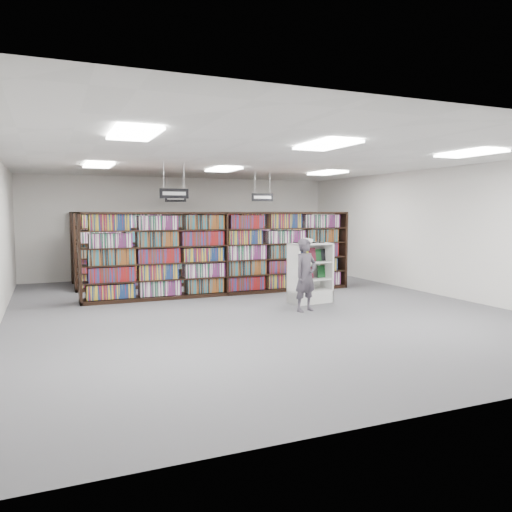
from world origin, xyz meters
name	(u,v)px	position (x,y,z in m)	size (l,w,h in m)	color
floor	(254,308)	(0.00, 0.00, 0.00)	(12.00, 12.00, 0.00)	#58575D
ceiling	(254,160)	(0.00, 0.00, 3.20)	(10.00, 12.00, 0.10)	silver
wall_back	(184,227)	(0.00, 6.00, 1.60)	(10.00, 0.10, 3.20)	silver
wall_front	(472,260)	(0.00, -6.00, 1.60)	(10.00, 0.10, 3.20)	silver
wall_right	(435,232)	(5.00, 0.00, 1.60)	(0.10, 12.00, 3.20)	silver
bookshelf_row_near	(224,253)	(0.00, 2.00, 1.05)	(7.00, 0.60, 2.10)	black
bookshelf_row_mid	(201,248)	(0.00, 4.00, 1.05)	(7.00, 0.60, 2.10)	black
bookshelf_row_far	(186,245)	(0.00, 5.70, 1.05)	(7.00, 0.60, 2.10)	black
aisle_sign_left	(174,193)	(-1.50, 1.00, 2.53)	(0.65, 0.02, 0.80)	#B2B2B7
aisle_sign_right	(262,197)	(1.50, 3.00, 2.53)	(0.65, 0.02, 0.80)	#B2B2B7
aisle_sign_center	(176,198)	(-0.50, 5.00, 2.53)	(0.65, 0.02, 0.80)	#B2B2B7
troffer_front_left	(134,134)	(-3.00, -3.00, 3.16)	(0.60, 1.20, 0.04)	white
troffer_front_center	(327,145)	(0.00, -3.00, 3.16)	(0.60, 1.20, 0.04)	white
troffer_front_right	(470,154)	(3.00, -3.00, 3.16)	(0.60, 1.20, 0.04)	white
troffer_back_left	(98,165)	(-3.00, 2.00, 3.16)	(0.60, 1.20, 0.04)	white
troffer_back_center	(223,169)	(0.00, 2.00, 3.16)	(0.60, 1.20, 0.04)	white
troffer_back_right	(327,173)	(3.00, 2.00, 3.16)	(0.60, 1.20, 0.04)	white
endcap_display	(309,282)	(1.46, 0.16, 0.48)	(1.05, 0.62, 1.39)	white
open_book	(308,242)	(1.43, 0.19, 1.42)	(0.65, 0.38, 0.13)	black
shopper	(306,275)	(0.89, -0.70, 0.77)	(0.56, 0.37, 1.54)	#46414A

